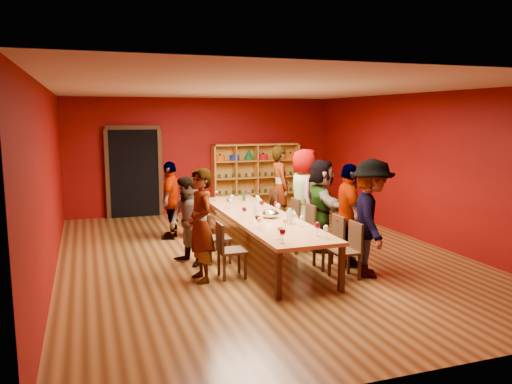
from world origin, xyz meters
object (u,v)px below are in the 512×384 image
person_right_1 (348,215)px  chair_person_right_3 (290,218)px  person_left_1 (201,225)px  chair_person_right_1 (332,239)px  person_left_4 (171,200)px  chair_person_right_4 (269,207)px  spittoon_bowl (270,214)px  person_right_2 (321,205)px  person_right_3 (304,196)px  shelving_unit (255,174)px  person_right_4 (280,188)px  wine_bottle (244,196)px  tasting_table (260,218)px  chair_person_left_1 (227,247)px  chair_person_right_2 (305,225)px  chair_person_left_4 (190,214)px  person_right_0 (371,218)px  person_left_2 (188,221)px  chair_person_right_0 (349,247)px  chair_person_left_2 (213,235)px

person_right_1 → chair_person_right_3: size_ratio=1.97×
person_left_1 → chair_person_right_1: person_left_1 is taller
person_left_4 → chair_person_right_1: size_ratio=1.82×
person_left_1 → chair_person_right_4: (2.23, 3.00, -0.38)m
person_left_1 → spittoon_bowl: (1.43, 0.77, -0.06)m
person_right_2 → spittoon_bowl: bearing=110.5°
person_right_3 → person_left_1: bearing=140.2°
shelving_unit → person_left_4: bearing=-137.6°
chair_person_right_3 → person_right_4: 1.36m
chair_person_right_1 → person_right_1: 0.48m
chair_person_right_1 → spittoon_bowl: 1.20m
chair_person_right_1 → wine_bottle: 2.79m
tasting_table → chair_person_left_1: size_ratio=5.06×
chair_person_right_4 → chair_person_right_2: bearing=-90.0°
chair_person_left_4 → person_right_4: bearing=3.6°
person_right_4 → chair_person_right_4: bearing=93.4°
person_right_2 → person_right_3: 0.72m
chair_person_left_4 → chair_person_right_1: same height
person_left_4 → person_right_0: 4.35m
chair_person_right_1 → person_right_3: bearing=80.8°
person_left_2 → person_right_1: size_ratio=0.87×
chair_person_left_4 → person_left_4: 0.50m
chair_person_left_1 → chair_person_right_0: size_ratio=1.00×
chair_person_left_4 → chair_person_right_4: same height
wine_bottle → chair_person_right_0: bearing=-77.7°
person_left_1 → chair_person_left_2: size_ratio=1.97×
person_right_0 → chair_person_right_1: bearing=56.6°
person_right_0 → spittoon_bowl: size_ratio=6.15×
shelving_unit → spittoon_bowl: 4.74m
chair_person_right_2 → person_right_2: bearing=0.0°
person_left_4 → person_right_4: bearing=116.7°
person_left_1 → person_left_2: (-0.02, 0.87, -0.11)m
chair_person_left_2 → chair_person_right_0: 2.36m
person_right_0 → person_right_1: 0.57m
person_left_1 → chair_person_left_4: size_ratio=1.97×
person_right_3 → person_right_1: bearing=-164.5°
chair_person_right_0 → chair_person_right_2: bearing=90.0°
chair_person_right_2 → chair_person_right_4: (0.00, 1.97, 0.00)m
person_right_2 → tasting_table: bearing=98.1°
chair_person_right_1 → tasting_table: bearing=130.2°
chair_person_left_4 → wine_bottle: size_ratio=3.25×
chair_person_right_0 → chair_person_right_2: size_ratio=1.00×
person_left_2 → chair_person_right_4: (2.25, 2.12, -0.27)m
chair_person_left_4 → chair_person_right_3: bearing=-31.7°
tasting_table → chair_person_right_1: size_ratio=5.06×
person_left_4 → person_right_2: (2.54, -1.84, 0.06)m
chair_person_left_4 → person_right_4: person_right_4 is taller
shelving_unit → chair_person_right_2: bearing=-96.4°
chair_person_left_4 → spittoon_bowl: size_ratio=2.92×
person_left_4 → person_right_4: person_right_4 is taller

